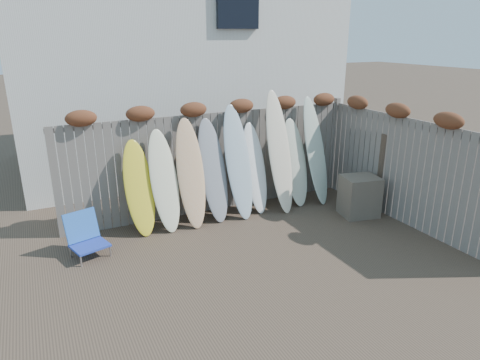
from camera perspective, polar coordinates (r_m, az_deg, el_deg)
name	(u,v)px	position (r m, az deg, el deg)	size (l,w,h in m)	color
ground	(273,261)	(6.97, 4.44, -10.69)	(80.00, 80.00, 0.00)	#493A2D
back_fence	(216,154)	(8.54, -3.19, 3.55)	(6.05, 0.28, 2.24)	slate
right_fence	(407,165)	(8.52, 21.39, 1.94)	(0.28, 4.40, 2.24)	slate
house	(170,44)	(12.25, -9.32, 17.52)	(8.50, 5.50, 6.33)	silver
beach_chair	(85,236)	(7.44, -19.91, -7.00)	(0.67, 0.70, 0.71)	#233CB0
wooden_crate	(359,196)	(8.79, 15.64, -2.08)	(0.69, 0.57, 0.80)	#433732
lattice_panel	(367,167)	(9.38, 16.51, 1.72)	(0.04, 1.06, 1.59)	#3B2E23
surfboard_0	(139,188)	(7.80, -13.30, -1.07)	(0.51, 0.07, 1.75)	yellow
surfboard_1	(164,181)	(7.86, -10.08, -0.14)	(0.51, 0.07, 1.90)	#EDEBC7
surfboard_2	(191,173)	(7.95, -6.59, 0.87)	(0.51, 0.07, 2.07)	#EFA36C
surfboard_3	(213,171)	(8.17, -3.61, 1.27)	(0.52, 0.07, 2.02)	gray
surfboard_4	(238,162)	(8.29, -0.24, 2.38)	(0.52, 0.07, 2.26)	#A7BECE
surfboard_5	(255,168)	(8.58, 2.01, 1.58)	(0.45, 0.07, 1.85)	white
surfboard_6	(279,152)	(8.63, 5.27, 3.76)	(0.48, 0.07, 2.50)	#F2E2C5
surfboard_7	(295,162)	(9.01, 7.37, 2.33)	(0.52, 0.07, 1.86)	silver
surfboard_8	(315,151)	(9.16, 10.03, 3.85)	(0.46, 0.07, 2.30)	#B7C8B7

